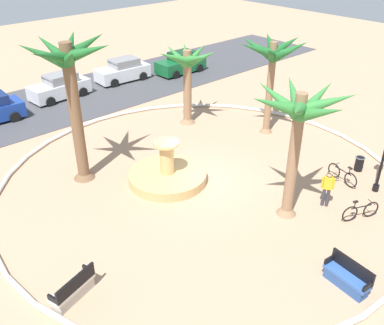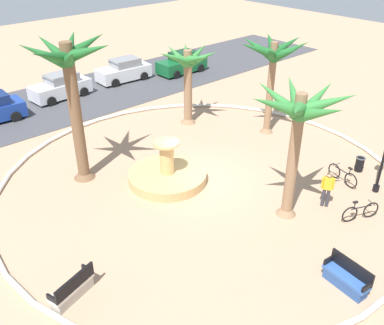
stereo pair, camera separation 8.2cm
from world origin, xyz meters
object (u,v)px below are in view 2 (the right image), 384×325
fountain (167,175)px  parked_car_rightmost (182,63)px  bicycle_by_lamppost (343,175)px  parked_car_second (61,87)px  parked_car_third (124,71)px  palm_tree_near_fountain (188,68)px  bicycle_red_frame (360,212)px  palm_tree_far_side (70,79)px  trash_bin (360,164)px  bench_west (346,279)px  person_cyclist_photo (327,188)px  bench_east (72,290)px  palm_tree_by_curb (299,120)px  palm_tree_mid_plaza (273,59)px

fountain → parked_car_rightmost: bearing=46.8°
bicycle_by_lamppost → parked_car_second: bearing=103.6°
parked_car_second → parked_car_third: bearing=1.3°
palm_tree_near_fountain → bicycle_red_frame: palm_tree_near_fountain is taller
palm_tree_far_side → trash_bin: 13.93m
palm_tree_near_fountain → palm_tree_far_side: (-7.82, -1.43, 1.49)m
bench_west → person_cyclist_photo: 4.68m
bench_west → palm_tree_near_fountain: bearing=69.9°
palm_tree_far_side → bench_east: size_ratio=3.96×
palm_tree_by_curb → palm_tree_mid_plaza: bearing=45.3°
fountain → parked_car_second: fountain is taller
person_cyclist_photo → parked_car_second: 19.32m
bicycle_red_frame → parked_car_second: bearing=96.9°
palm_tree_by_curb → trash_bin: 6.65m
palm_tree_near_fountain → palm_tree_far_side: 8.08m
bench_east → person_cyclist_photo: bearing=-13.7°
palm_tree_mid_plaza → bicycle_by_lamppost: bearing=-105.8°
palm_tree_near_fountain → trash_bin: palm_tree_near_fountain is taller
bench_east → parked_car_third: size_ratio=0.41×
trash_bin → person_cyclist_photo: 3.87m
palm_tree_far_side → bicycle_by_lamppost: bearing=-44.1°
bench_west → bicycle_red_frame: bearing=22.9°
trash_bin → parked_car_second: size_ratio=0.18×
bench_east → bicycle_by_lamppost: bench_east is taller
bench_west → fountain: bearing=91.2°
palm_tree_far_side → bench_east: palm_tree_far_side is taller
bench_west → bicycle_by_lamppost: 6.76m
parked_car_second → fountain: bearing=-96.1°
bench_east → parked_car_rightmost: (17.85, 15.30, 0.43)m
palm_tree_by_curb → parked_car_rightmost: palm_tree_by_curb is taller
parked_car_third → bench_east: bearing=-128.5°
palm_tree_near_fountain → bench_west: bearing=-110.1°
palm_tree_by_curb → parked_car_third: palm_tree_by_curb is taller
palm_tree_near_fountain → fountain: bearing=-139.7°
palm_tree_near_fountain → parked_car_second: (-3.68, 8.85, -2.56)m
bench_west → parked_car_third: 23.27m
trash_bin → person_cyclist_photo: (-3.79, -0.54, 0.54)m
bench_west → bicycle_by_lamppost: size_ratio=0.97×
bicycle_red_frame → palm_tree_near_fountain: bearing=84.3°
palm_tree_mid_plaza → bench_west: (-7.38, -9.38, -3.88)m
palm_tree_near_fountain → parked_car_rightmost: bearing=51.3°
bench_east → palm_tree_mid_plaza: bearing=14.8°
palm_tree_far_side → bench_west: size_ratio=4.02×
palm_tree_by_curb → person_cyclist_photo: (1.64, -0.74, -3.30)m
fountain → bench_east: bearing=-152.6°
bicycle_red_frame → parked_car_rightmost: parked_car_rightmost is taller
fountain → palm_tree_mid_plaza: (7.57, 0.30, 3.93)m
palm_tree_mid_plaza → trash_bin: (-0.09, -5.79, -3.84)m
bench_east → parked_car_rightmost: 23.51m
palm_tree_far_side → bicycle_red_frame: (6.64, -10.38, -4.45)m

